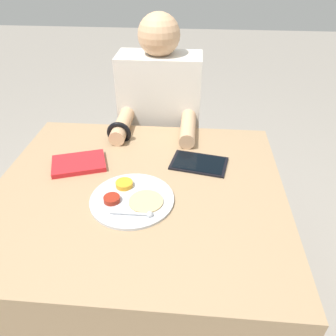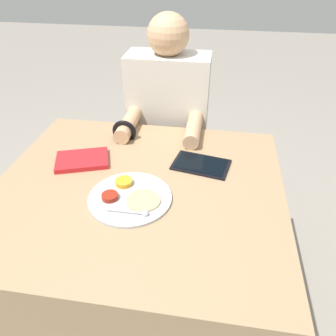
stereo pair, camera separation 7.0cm
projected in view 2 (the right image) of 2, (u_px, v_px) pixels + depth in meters
ground_plane at (145, 301)px, 1.63m from camera, size 12.00×12.00×0.00m
dining_table at (142, 252)px, 1.42m from camera, size 1.07×0.96×0.73m
thali_tray at (130, 197)px, 1.15m from camera, size 0.29×0.29×0.03m
red_notebook at (82, 160)px, 1.33m from camera, size 0.24×0.20×0.02m
tablet_device at (201, 165)px, 1.32m from camera, size 0.24×0.18×0.01m
person_diner at (168, 139)px, 1.80m from camera, size 0.41×0.47×1.21m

